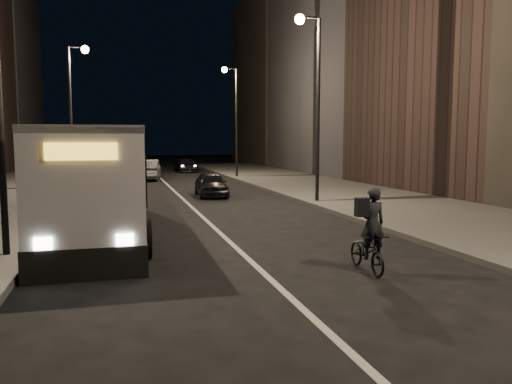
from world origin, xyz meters
TOP-DOWN VIEW (x-y plane):
  - ground at (0.00, 0.00)m, footprint 180.00×180.00m
  - sidewalk_right at (8.50, 14.00)m, footprint 7.00×70.00m
  - building_row_right at (16.00, 27.50)m, footprint 8.00×61.00m
  - streetlight_right_mid at (5.33, 12.00)m, footprint 1.20×0.44m
  - streetlight_right_far at (5.33, 28.00)m, footprint 1.20×0.44m
  - streetlight_left_near at (-5.33, 4.00)m, footprint 1.20×0.44m
  - streetlight_left_far at (-5.33, 22.00)m, footprint 1.20×0.44m
  - city_bus at (-3.60, 7.51)m, footprint 2.89×11.83m
  - cyclist_on_bicycle at (2.25, 0.85)m, footprint 0.63×1.64m
  - car_near at (1.55, 16.37)m, footprint 1.63×3.70m
  - car_mid at (-1.00, 28.04)m, footprint 2.16×4.71m
  - car_far at (2.86, 36.70)m, footprint 2.02×4.28m

SIDE VIEW (x-z plane):
  - ground at x=0.00m, z-range 0.00..0.00m
  - sidewalk_right at x=8.50m, z-range 0.00..0.16m
  - car_far at x=2.86m, z-range 0.00..1.21m
  - car_near at x=1.55m, z-range 0.00..1.24m
  - cyclist_on_bicycle at x=2.25m, z-range -0.31..1.55m
  - car_mid at x=-1.00m, z-range 0.00..1.50m
  - city_bus at x=-3.60m, z-range 0.14..3.31m
  - streetlight_right_mid at x=5.33m, z-range 1.30..9.42m
  - streetlight_right_far at x=5.33m, z-range 1.30..9.42m
  - streetlight_left_near at x=-5.33m, z-range 1.30..9.42m
  - streetlight_left_far at x=-5.33m, z-range 1.30..9.42m
  - building_row_right at x=16.00m, z-range 0.00..21.00m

